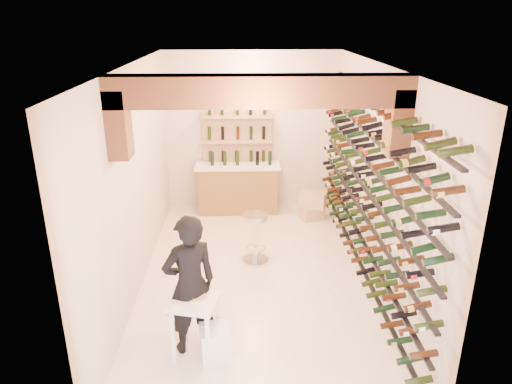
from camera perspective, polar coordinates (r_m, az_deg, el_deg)
ground at (r=7.46m, az=0.07°, el=-10.21°), size 6.00×6.00×0.00m
room_shell at (r=6.34m, az=0.16°, el=6.26°), size 3.52×6.02×3.21m
wine_rack at (r=7.01m, az=12.68°, el=1.17°), size 0.32×5.70×2.56m
back_counter at (r=9.63m, az=-2.22°, el=0.65°), size 1.70×0.62×1.29m
back_shelving at (r=9.66m, az=-2.27°, el=4.68°), size 1.40×0.31×2.73m
tasting_table at (r=5.69m, az=-7.41°, el=-13.92°), size 0.62×0.62×0.91m
white_stool at (r=5.84m, az=-4.97°, el=-17.78°), size 0.39×0.39×0.42m
person at (r=5.64m, az=-8.01°, el=-11.08°), size 0.76×0.65×1.76m
chrome_barstool at (r=7.67m, az=-0.07°, el=-5.16°), size 0.43×0.43×0.84m
crate_lower at (r=9.46m, az=6.81°, el=-2.47°), size 0.52×0.44×0.26m
crate_upper at (r=9.36m, az=6.88°, el=-0.90°), size 0.60×0.51×0.29m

